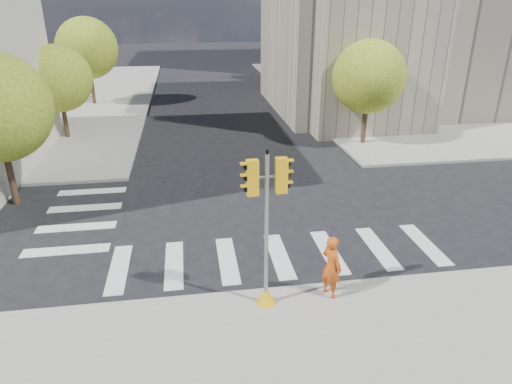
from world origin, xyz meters
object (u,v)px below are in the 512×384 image
Objects in this scene: traffic_signal at (266,243)px; photographer at (331,266)px; lamp_near at (354,59)px; lamp_far at (301,40)px.

photographer is (1.94, 0.11, -0.99)m from traffic_signal.
photographer is (-7.11, -18.60, -3.46)m from lamp_near.
lamp_far is 4.20× the size of photographer.
lamp_far is 1.76× the size of traffic_signal.
traffic_signal is 2.39× the size of photographer.
traffic_signal is 2.18m from photographer.
lamp_far is 34.03m from traffic_signal.
photographer is at bearing -110.92° from lamp_near.
lamp_far is at bearing 90.00° from lamp_near.
lamp_near is 14.00m from lamp_far.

